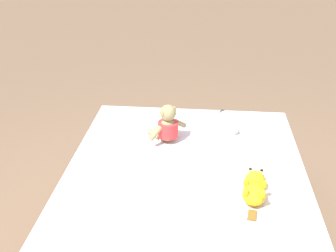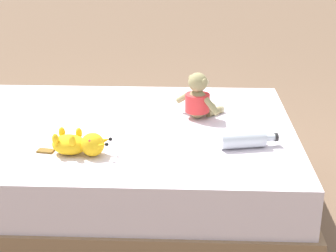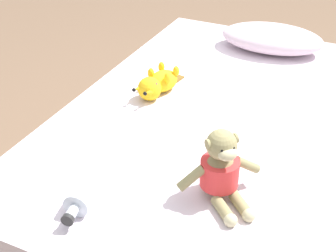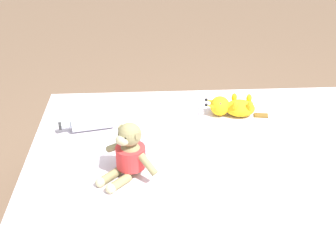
{
  "view_description": "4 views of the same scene",
  "coord_description": "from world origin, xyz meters",
  "px_view_note": "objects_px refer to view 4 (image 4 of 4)",
  "views": [
    {
      "loc": [
        -0.08,
        1.7,
        1.72
      ],
      "look_at": [
        0.12,
        -0.46,
        0.59
      ],
      "focal_mm": 44.23,
      "sensor_mm": 36.0,
      "label": 1
    },
    {
      "loc": [
        -2.38,
        -0.42,
        1.43
      ],
      "look_at": [
        -0.15,
        -0.32,
        0.56
      ],
      "focal_mm": 56.77,
      "sensor_mm": 36.0,
      "label": 2
    },
    {
      "loc": [
        0.5,
        -1.62,
        1.53
      ],
      "look_at": [
        -0.14,
        -0.28,
        0.58
      ],
      "focal_mm": 52.93,
      "sensor_mm": 36.0,
      "label": 3
    },
    {
      "loc": [
        1.59,
        -0.39,
        1.58
      ],
      "look_at": [
        -0.16,
        -0.29,
        0.55
      ],
      "focal_mm": 46.59,
      "sensor_mm": 36.0,
      "label": 4
    }
  ],
  "objects_px": {
    "bed": "(231,196)",
    "glass_bottle": "(91,122)",
    "plush_monkey": "(129,154)",
    "plush_yellow_creature": "(232,107)"
  },
  "relations": [
    {
      "from": "plush_monkey",
      "to": "glass_bottle",
      "type": "bearing_deg",
      "value": -152.44
    },
    {
      "from": "plush_monkey",
      "to": "plush_yellow_creature",
      "type": "relative_size",
      "value": 0.78
    },
    {
      "from": "bed",
      "to": "glass_bottle",
      "type": "relative_size",
      "value": 7.21
    },
    {
      "from": "bed",
      "to": "plush_yellow_creature",
      "type": "xyz_separation_m",
      "value": [
        -0.34,
        0.04,
        0.3
      ]
    },
    {
      "from": "bed",
      "to": "glass_bottle",
      "type": "bearing_deg",
      "value": -109.95
    },
    {
      "from": "bed",
      "to": "plush_monkey",
      "type": "height_order",
      "value": "plush_monkey"
    },
    {
      "from": "bed",
      "to": "glass_bottle",
      "type": "height_order",
      "value": "glass_bottle"
    },
    {
      "from": "glass_bottle",
      "to": "plush_monkey",
      "type": "bearing_deg",
      "value": 27.56
    },
    {
      "from": "plush_yellow_creature",
      "to": "plush_monkey",
      "type": "bearing_deg",
      "value": -47.15
    },
    {
      "from": "bed",
      "to": "glass_bottle",
      "type": "xyz_separation_m",
      "value": [
        -0.24,
        -0.66,
        0.29
      ]
    }
  ]
}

